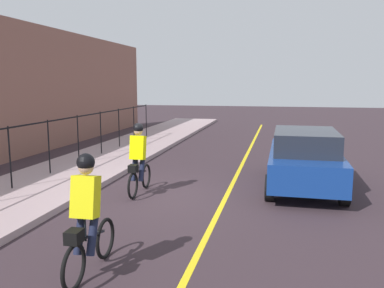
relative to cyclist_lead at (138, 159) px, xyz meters
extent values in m
plane|color=#35272D|center=(0.05, -0.62, -0.91)|extent=(80.00, 80.00, 0.00)
cube|color=yellow|center=(0.05, -2.22, -0.91)|extent=(36.00, 0.12, 0.01)
cube|color=#A78E91|center=(0.05, 2.78, -0.84)|extent=(40.00, 3.20, 0.15)
cylinder|color=black|center=(-0.70, 3.18, 0.04)|extent=(0.04, 0.04, 1.60)
cylinder|color=black|center=(1.05, 3.18, 0.04)|extent=(0.04, 0.04, 1.60)
cylinder|color=black|center=(2.79, 3.18, 0.04)|extent=(0.04, 0.04, 1.60)
cylinder|color=black|center=(4.54, 3.18, 0.04)|extent=(0.04, 0.04, 1.60)
cylinder|color=black|center=(6.29, 3.18, 0.04)|extent=(0.04, 0.04, 1.60)
cylinder|color=black|center=(8.03, 3.18, 0.04)|extent=(0.04, 0.04, 1.60)
cylinder|color=black|center=(9.78, 3.18, 0.04)|extent=(0.04, 0.04, 1.60)
cube|color=black|center=(1.05, 3.18, 0.79)|extent=(17.46, 0.04, 0.04)
torus|color=black|center=(0.61, 0.01, -0.58)|extent=(0.66, 0.07, 0.66)
torus|color=black|center=(-0.44, -0.01, -0.58)|extent=(0.66, 0.07, 0.66)
cube|color=black|center=(0.08, 0.00, -0.33)|extent=(0.93, 0.06, 0.24)
cylinder|color=black|center=(-0.07, 0.00, -0.18)|extent=(0.03, 0.03, 0.35)
cube|color=#E5E302|center=(-0.02, 0.00, 0.29)|extent=(0.35, 0.37, 0.63)
sphere|color=tan|center=(0.03, 0.00, 0.71)|extent=(0.22, 0.22, 0.22)
sphere|color=black|center=(0.03, 0.00, 0.78)|extent=(0.26, 0.26, 0.26)
cylinder|color=#191E38|center=(-0.04, 0.10, -0.23)|extent=(0.34, 0.13, 0.65)
cylinder|color=#191E38|center=(-0.04, -0.10, -0.23)|extent=(0.34, 0.13, 0.65)
cube|color=black|center=(-0.39, -0.01, -0.16)|extent=(0.24, 0.20, 0.18)
torus|color=black|center=(-3.69, -0.78, -0.58)|extent=(0.66, 0.07, 0.66)
torus|color=black|center=(-4.74, -0.81, -0.58)|extent=(0.66, 0.07, 0.66)
cube|color=black|center=(-4.21, -0.80, -0.33)|extent=(0.93, 0.06, 0.24)
cylinder|color=black|center=(-4.36, -0.80, -0.18)|extent=(0.03, 0.03, 0.35)
cube|color=yellow|center=(-4.31, -0.80, 0.29)|extent=(0.35, 0.37, 0.63)
sphere|color=tan|center=(-4.26, -0.80, 0.71)|extent=(0.22, 0.22, 0.22)
sphere|color=black|center=(-4.26, -0.80, 0.78)|extent=(0.26, 0.26, 0.26)
cylinder|color=#191E38|center=(-4.34, -0.70, -0.23)|extent=(0.34, 0.13, 0.65)
cylinder|color=#191E38|center=(-4.33, -0.90, -0.23)|extent=(0.34, 0.13, 0.65)
cube|color=black|center=(-4.69, -0.81, -0.16)|extent=(0.24, 0.20, 0.18)
cube|color=navy|center=(1.63, -4.14, -0.24)|extent=(4.41, 1.82, 0.70)
cube|color=#1E232D|center=(1.43, -4.14, 0.39)|extent=(2.47, 1.60, 0.56)
cylinder|color=black|center=(3.13, -3.30, -0.59)|extent=(0.64, 0.22, 0.64)
cylinder|color=black|center=(3.12, -5.00, -0.59)|extent=(0.64, 0.22, 0.64)
cylinder|color=black|center=(0.14, -3.28, -0.59)|extent=(0.64, 0.22, 0.64)
cylinder|color=black|center=(0.13, -4.98, -0.59)|extent=(0.64, 0.22, 0.64)
camera|label=1|loc=(-9.36, -3.49, 1.90)|focal=37.28mm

